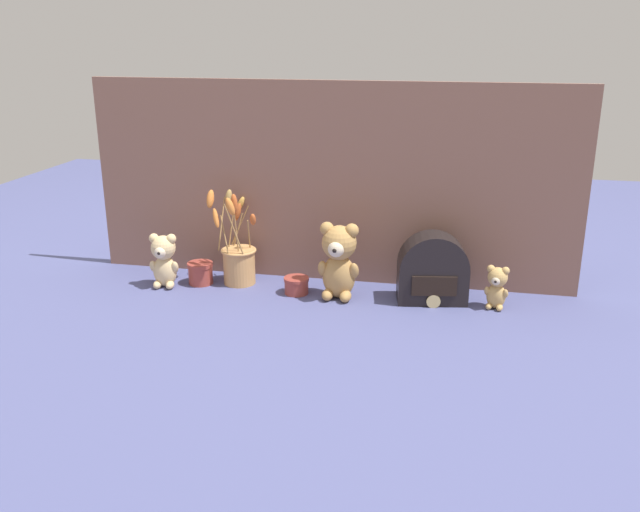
# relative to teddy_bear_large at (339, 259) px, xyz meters

# --- Properties ---
(ground_plane) EXTENTS (4.00, 4.00, 0.00)m
(ground_plane) POSITION_rel_teddy_bear_large_xyz_m (-0.06, -0.01, -0.13)
(ground_plane) COLOR #4C5184
(backdrop_wall) EXTENTS (1.57, 0.02, 0.64)m
(backdrop_wall) POSITION_rel_teddy_bear_large_xyz_m (-0.06, 0.16, 0.20)
(backdrop_wall) COLOR #845B4C
(backdrop_wall) RESTS_ON ground
(teddy_bear_large) EXTENTS (0.13, 0.12, 0.24)m
(teddy_bear_large) POSITION_rel_teddy_bear_large_xyz_m (0.00, 0.00, 0.00)
(teddy_bear_large) COLOR tan
(teddy_bear_large) RESTS_ON ground
(teddy_bear_medium) EXTENTS (0.10, 0.09, 0.18)m
(teddy_bear_medium) POSITION_rel_teddy_bear_large_xyz_m (-0.56, -0.02, -0.03)
(teddy_bear_medium) COLOR #DBBC84
(teddy_bear_medium) RESTS_ON ground
(teddy_bear_small) EXTENTS (0.07, 0.07, 0.13)m
(teddy_bear_small) POSITION_rel_teddy_bear_large_xyz_m (0.47, 0.01, -0.06)
(teddy_bear_small) COLOR tan
(teddy_bear_small) RESTS_ON ground
(flower_vase) EXTENTS (0.16, 0.18, 0.31)m
(flower_vase) POSITION_rel_teddy_bear_large_xyz_m (-0.34, 0.06, -0.04)
(flower_vase) COLOR tan
(flower_vase) RESTS_ON ground
(vintage_radio) EXTENTS (0.22, 0.13, 0.22)m
(vintage_radio) POSITION_rel_teddy_bear_large_xyz_m (0.28, 0.03, -0.03)
(vintage_radio) COLOR black
(vintage_radio) RESTS_ON ground
(decorative_tin_tall) EXTENTS (0.08, 0.08, 0.05)m
(decorative_tin_tall) POSITION_rel_teddy_bear_large_xyz_m (-0.14, 0.01, -0.10)
(decorative_tin_tall) COLOR #993D33
(decorative_tin_tall) RESTS_ON ground
(decorative_tin_short) EXTENTS (0.08, 0.08, 0.07)m
(decorative_tin_short) POSITION_rel_teddy_bear_large_xyz_m (-0.46, 0.03, -0.09)
(decorative_tin_short) COLOR #993D33
(decorative_tin_short) RESTS_ON ground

